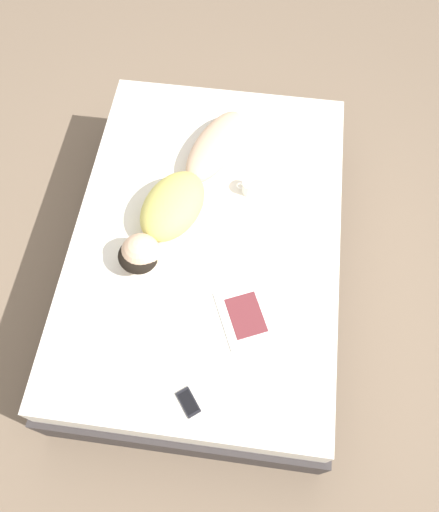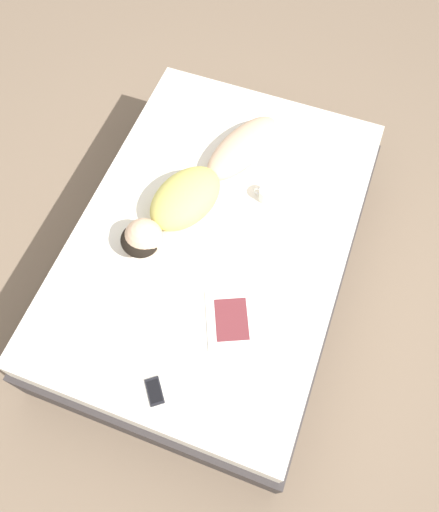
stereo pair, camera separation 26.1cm
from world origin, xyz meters
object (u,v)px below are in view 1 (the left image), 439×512
(coffee_mug, at_px, (250,187))
(cell_phone, at_px, (188,402))
(person, at_px, (180,195))
(open_magazine, at_px, (268,309))

(coffee_mug, relative_size, cell_phone, 0.89)
(person, height_order, open_magazine, person)
(person, relative_size, open_magazine, 2.07)
(person, xyz_separation_m, open_magazine, (-0.54, 0.56, -0.09))
(open_magazine, xyz_separation_m, cell_phone, (0.33, 0.51, 0.00))
(cell_phone, bearing_deg, coffee_mug, -135.08)
(person, height_order, coffee_mug, person)
(person, relative_size, cell_phone, 8.38)
(person, height_order, cell_phone, person)
(person, distance_m, coffee_mug, 0.40)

